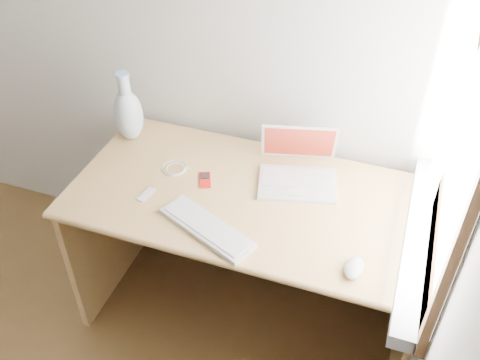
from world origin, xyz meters
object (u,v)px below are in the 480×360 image
(external_keyboard, at_px, (207,228))
(vase, at_px, (128,113))
(laptop, at_px, (300,170))
(desk, at_px, (256,220))

(external_keyboard, relative_size, vase, 1.25)
(laptop, distance_m, vase, 0.81)
(laptop, relative_size, external_keyboard, 0.86)
(desk, bearing_deg, external_keyboard, -105.39)
(laptop, bearing_deg, external_keyboard, -136.38)
(vase, bearing_deg, laptop, -2.09)
(desk, xyz_separation_m, laptop, (0.16, 0.08, 0.27))
(desk, distance_m, external_keyboard, 0.41)
(desk, xyz_separation_m, vase, (-0.64, 0.11, 0.36))
(desk, bearing_deg, vase, 170.44)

